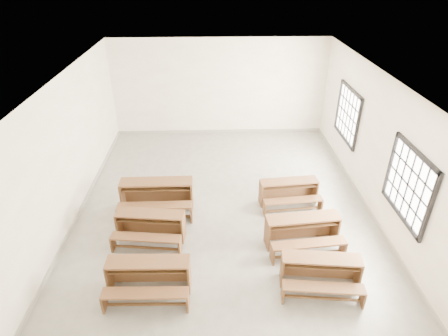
{
  "coord_description": "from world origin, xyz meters",
  "views": [
    {
      "loc": [
        -0.26,
        -7.69,
        5.42
      ],
      "look_at": [
        0.0,
        0.0,
        1.0
      ],
      "focal_mm": 30.0,
      "sensor_mm": 36.0,
      "label": 1
    }
  ],
  "objects_px": {
    "desk_set_2": "(157,194)",
    "desk_set_0": "(149,275)",
    "desk_set_1": "(150,225)",
    "desk_set_3": "(321,270)",
    "desk_set_5": "(289,191)",
    "desk_set_4": "(303,229)"
  },
  "relations": [
    {
      "from": "desk_set_0",
      "to": "desk_set_2",
      "type": "height_order",
      "value": "desk_set_2"
    },
    {
      "from": "desk_set_1",
      "to": "desk_set_2",
      "type": "bearing_deg",
      "value": 95.94
    },
    {
      "from": "desk_set_3",
      "to": "desk_set_1",
      "type": "bearing_deg",
      "value": 162.92
    },
    {
      "from": "desk_set_2",
      "to": "desk_set_4",
      "type": "bearing_deg",
      "value": -23.92
    },
    {
      "from": "desk_set_3",
      "to": "desk_set_5",
      "type": "bearing_deg",
      "value": 98.34
    },
    {
      "from": "desk_set_2",
      "to": "desk_set_3",
      "type": "relative_size",
      "value": 1.14
    },
    {
      "from": "desk_set_0",
      "to": "desk_set_1",
      "type": "bearing_deg",
      "value": 97.92
    },
    {
      "from": "desk_set_1",
      "to": "desk_set_2",
      "type": "relative_size",
      "value": 0.89
    },
    {
      "from": "desk_set_1",
      "to": "desk_set_3",
      "type": "relative_size",
      "value": 1.02
    },
    {
      "from": "desk_set_2",
      "to": "desk_set_5",
      "type": "height_order",
      "value": "desk_set_2"
    },
    {
      "from": "desk_set_0",
      "to": "desk_set_5",
      "type": "height_order",
      "value": "desk_set_0"
    },
    {
      "from": "desk_set_2",
      "to": "desk_set_4",
      "type": "distance_m",
      "value": 3.5
    },
    {
      "from": "desk_set_0",
      "to": "desk_set_5",
      "type": "xyz_separation_m",
      "value": [
        3.05,
        2.68,
        -0.02
      ]
    },
    {
      "from": "desk_set_2",
      "to": "desk_set_0",
      "type": "bearing_deg",
      "value": -87.01
    },
    {
      "from": "desk_set_1",
      "to": "desk_set_4",
      "type": "xyz_separation_m",
      "value": [
        3.22,
        -0.29,
        0.02
      ]
    },
    {
      "from": "desk_set_4",
      "to": "desk_set_5",
      "type": "distance_m",
      "value": 1.53
    },
    {
      "from": "desk_set_1",
      "to": "desk_set_2",
      "type": "xyz_separation_m",
      "value": [
        0.01,
        1.09,
        0.07
      ]
    },
    {
      "from": "desk_set_0",
      "to": "desk_set_3",
      "type": "height_order",
      "value": "desk_set_0"
    },
    {
      "from": "desk_set_2",
      "to": "desk_set_3",
      "type": "bearing_deg",
      "value": -38.04
    },
    {
      "from": "desk_set_4",
      "to": "desk_set_5",
      "type": "height_order",
      "value": "desk_set_4"
    },
    {
      "from": "desk_set_0",
      "to": "desk_set_5",
      "type": "bearing_deg",
      "value": 42.62
    },
    {
      "from": "desk_set_0",
      "to": "desk_set_2",
      "type": "xyz_separation_m",
      "value": [
        -0.16,
        2.55,
        0.06
      ]
    }
  ]
}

